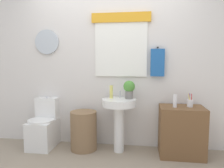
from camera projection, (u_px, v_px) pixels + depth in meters
back_wall at (110, 62)px, 3.34m from camera, size 4.40×0.18×2.60m
toilet at (44, 128)px, 3.33m from camera, size 0.38×0.51×0.76m
laundry_hamper at (84, 130)px, 3.21m from camera, size 0.39×0.39×0.58m
pedestal_sink at (119, 113)px, 3.10m from camera, size 0.49×0.49×0.78m
faucet at (120, 94)px, 3.19m from camera, size 0.03×0.03×0.10m
wooden_cabinet at (181, 131)px, 3.00m from camera, size 0.60×0.44×0.69m
soap_bottle at (111, 92)px, 3.13m from camera, size 0.05×0.05×0.19m
potted_plant at (129, 88)px, 3.10m from camera, size 0.17×0.17×0.26m
lotion_bottle at (175, 101)px, 2.93m from camera, size 0.05×0.05×0.17m
toothbrush_cup at (190, 103)px, 2.96m from camera, size 0.08×0.08×0.19m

